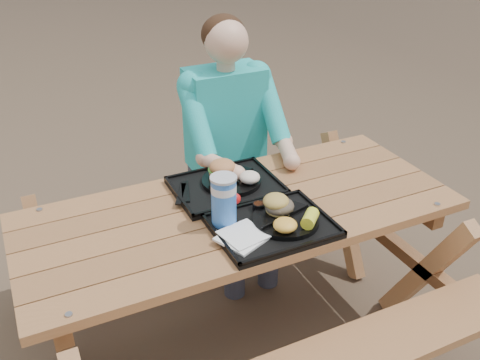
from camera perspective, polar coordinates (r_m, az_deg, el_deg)
name	(u,v)px	position (r m, az deg, el deg)	size (l,w,h in m)	color
ground	(240,339)	(2.68, 0.00, -16.61)	(60.00, 60.00, 0.00)	#999999
picnic_table	(240,278)	(2.43, 0.00, -10.44)	(1.80, 1.49, 0.75)	#999999
tray_near	(272,227)	(2.07, 3.47, -5.03)	(0.45, 0.35, 0.02)	black
tray_far	(226,187)	(2.33, -1.49, -0.77)	(0.45, 0.35, 0.02)	black
plate_near	(286,220)	(2.08, 4.88, -4.26)	(0.26, 0.26, 0.02)	black
plate_far	(231,181)	(2.34, -0.93, -0.08)	(0.26, 0.26, 0.02)	black
napkin_stack	(242,237)	(1.98, 0.19, -6.15)	(0.15, 0.15, 0.02)	white
soda_cup	(224,202)	(2.02, -1.74, -2.32)	(0.10, 0.10, 0.19)	blue
condiment_bbq	(259,206)	(2.15, 2.02, -2.84)	(0.05, 0.05, 0.03)	black
condiment_mustard	(272,203)	(2.18, 3.44, -2.41)	(0.05, 0.05, 0.03)	yellow
sandwich	(280,199)	(2.08, 4.26, -2.02)	(0.11, 0.11, 0.11)	gold
mac_cheese	(285,225)	(1.99, 4.84, -4.80)	(0.09, 0.09, 0.05)	yellow
corn_cob	(310,218)	(2.04, 7.48, -4.08)	(0.09, 0.09, 0.05)	#F5FA34
cutlery_far	(185,191)	(2.28, -5.85, -1.23)	(0.03, 0.17, 0.01)	black
burger	(222,164)	(2.34, -1.90, 1.75)	(0.12, 0.12, 0.11)	#CA7D47
baked_beans	(223,183)	(2.26, -1.83, -0.36)	(0.08, 0.08, 0.04)	#541310
potato_salad	(250,177)	(2.29, 1.04, 0.29)	(0.09, 0.09, 0.05)	white
diner	(227,160)	(2.82, -1.38, 2.16)	(0.48, 0.84, 1.28)	teal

